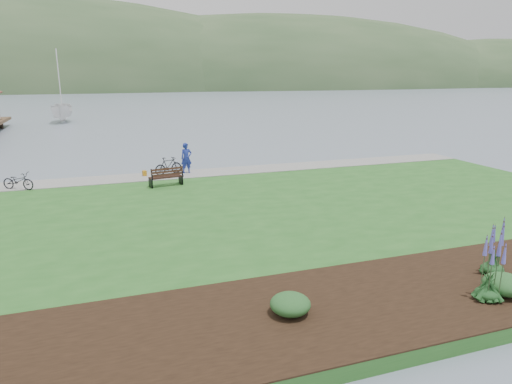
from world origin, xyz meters
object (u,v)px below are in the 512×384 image
Objects in this scene: park_bench at (166,176)px; sailboat at (64,122)px; person at (186,156)px; bicycle_a at (18,181)px.

park_bench is 41.33m from sailboat.
sailboat is at bearing 95.59° from person.
sailboat is (-7.33, 40.66, -0.92)m from park_bench.
sailboat is (-0.16, 38.97, -0.84)m from bicycle_a.
park_bench is 3.23m from person.
park_bench is at bearing -73.48° from bicycle_a.
person reaches higher than park_bench.
bicycle_a is at bearing 179.40° from person.
person is at bearing -53.18° from bicycle_a.
park_bench is at bearing -127.31° from person.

